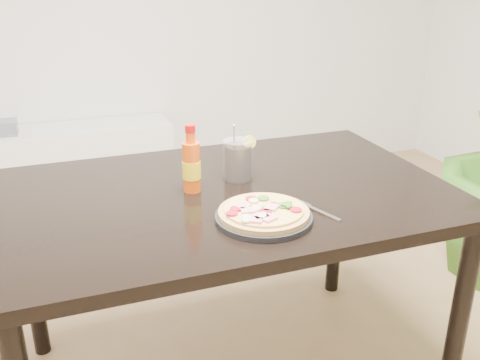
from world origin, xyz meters
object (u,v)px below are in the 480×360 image
object	(u,v)px
fork	(314,209)
plate	(264,218)
hot_sauce_bottle	(191,165)
dining_table	(227,214)
pizza	(263,211)
media_console	(56,169)
cola_cup	(238,160)

from	to	relation	value
fork	plate	bearing A→B (deg)	165.78
hot_sauce_bottle	dining_table	bearing A→B (deg)	-16.95
dining_table	plate	world-z (taller)	plate
dining_table	pizza	bearing A→B (deg)	-83.86
fork	media_console	size ratio (longest dim) A/B	0.13
dining_table	pizza	distance (m)	0.26
hot_sauce_bottle	media_console	bearing A→B (deg)	103.02
dining_table	hot_sauce_bottle	xyz separation A→B (m)	(-0.10, 0.03, 0.17)
pizza	fork	xyz separation A→B (m)	(0.16, 0.02, -0.02)
plate	pizza	distance (m)	0.02
dining_table	plate	size ratio (longest dim) A/B	5.17
fork	media_console	xyz separation A→B (m)	(-0.70, 2.00, -0.50)
dining_table	pizza	xyz separation A→B (m)	(0.03, -0.24, 0.11)
dining_table	hot_sauce_bottle	size ratio (longest dim) A/B	6.50
pizza	cola_cup	xyz separation A→B (m)	(0.04, 0.33, 0.03)
dining_table	fork	distance (m)	0.31
pizza	fork	world-z (taller)	pizza
fork	pizza	bearing A→B (deg)	166.27
hot_sauce_bottle	cola_cup	size ratio (longest dim) A/B	1.14
plate	cola_cup	size ratio (longest dim) A/B	1.43
dining_table	cola_cup	size ratio (longest dim) A/B	7.41
fork	cola_cup	bearing A→B (deg)	92.34
pizza	cola_cup	distance (m)	0.33
fork	media_console	world-z (taller)	fork
plate	fork	size ratio (longest dim) A/B	1.48
pizza	fork	distance (m)	0.17
plate	cola_cup	bearing A→B (deg)	82.85
cola_cup	media_console	world-z (taller)	cola_cup
dining_table	media_console	size ratio (longest dim) A/B	1.00
pizza	media_console	size ratio (longest dim) A/B	0.18
dining_table	plate	distance (m)	0.26
media_console	fork	bearing A→B (deg)	-70.77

